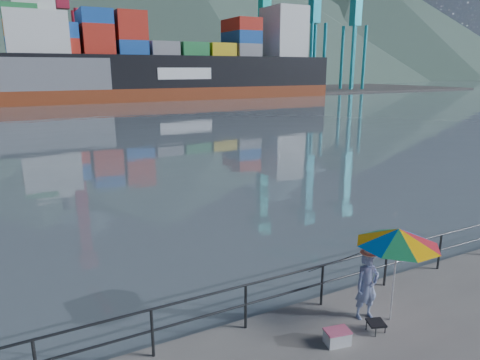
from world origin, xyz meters
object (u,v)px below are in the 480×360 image
Objects in this scene: beach_umbrella at (398,237)px; cooler_bag at (337,338)px; fisherman at (367,286)px; container_ship at (183,66)px.

cooler_bag is (-1.60, -0.13, -1.81)m from beach_umbrella.
beach_umbrella is (0.43, -0.33, 1.19)m from fisherman.
beach_umbrella is at bearing -28.69° from fisherman.
fisherman is 3.18× the size of cooler_bag.
fisherman is 1.40m from cooler_bag.
cooler_bag is (-1.17, -0.47, -0.62)m from fisherman.
container_ship reaches higher than beach_umbrella.
cooler_bag is 77.27m from container_ship.
container_ship reaches higher than cooler_bag.
fisherman is 0.67× the size of beach_umbrella.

